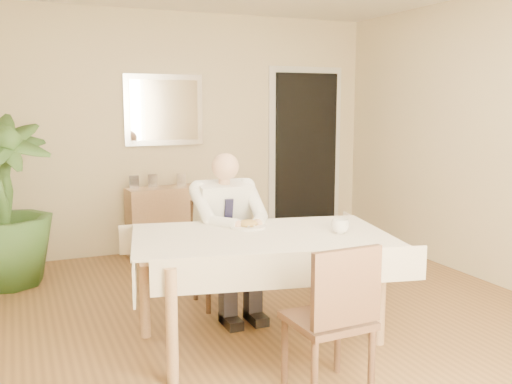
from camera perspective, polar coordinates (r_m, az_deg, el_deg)
name	(u,v)px	position (r m, az deg, el deg)	size (l,w,h in m)	color
room	(276,150)	(4.01, 1.96, 4.23)	(5.00, 5.02, 2.60)	brown
doorway	(305,155)	(6.92, 4.96, 3.68)	(0.96, 0.07, 2.10)	silver
mirror	(164,110)	(6.28, -9.18, 8.09)	(0.86, 0.04, 0.76)	silver
dining_table	(261,246)	(3.86, 0.49, -5.46)	(1.92, 1.36, 0.75)	tan
chair_far	(218,245)	(4.70, -3.80, -5.33)	(0.44, 0.44, 0.84)	#42271A
chair_near	(335,313)	(3.20, 7.92, -11.90)	(0.44, 0.44, 0.88)	#42271A
seated_man	(230,226)	(4.39, -2.61, -3.40)	(0.48, 0.72, 1.24)	white
plate	(248,227)	(4.04, -0.81, -3.48)	(0.26, 0.26, 0.02)	white
food	(248,224)	(4.03, -0.81, -3.17)	(0.14, 0.14, 0.06)	olive
knife	(256,225)	(3.99, 0.05, -3.36)	(0.01, 0.01, 0.13)	silver
fork	(246,226)	(3.96, -1.02, -3.46)	(0.01, 0.01, 0.13)	silver
coffee_mug	(340,226)	(3.90, 8.42, -3.41)	(0.12, 0.12, 0.09)	white
sideboard	(170,220)	(6.26, -8.58, -2.82)	(0.91, 0.31, 0.73)	tan
photo_frame_left	(134,182)	(6.14, -12.11, 0.98)	(0.10, 0.02, 0.14)	silver
photo_frame_center	(153,181)	(6.21, -10.30, 1.12)	(0.10, 0.02, 0.14)	silver
photo_frame_right	(181,180)	(6.24, -7.49, 1.22)	(0.10, 0.02, 0.14)	silver
potted_palm	(2,201)	(5.53, -24.07, -0.84)	(0.86, 0.86, 1.53)	#335723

